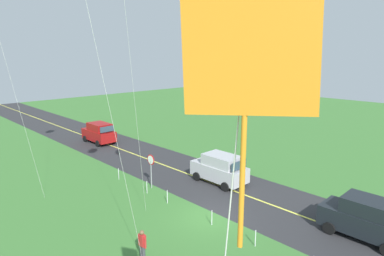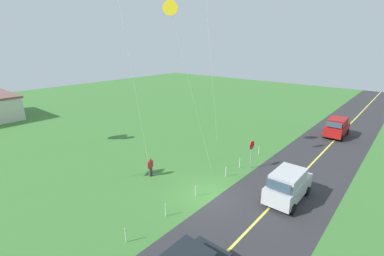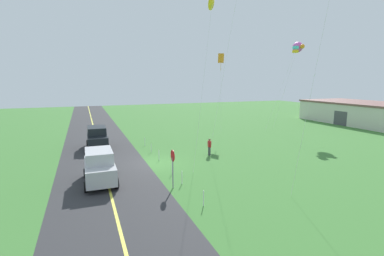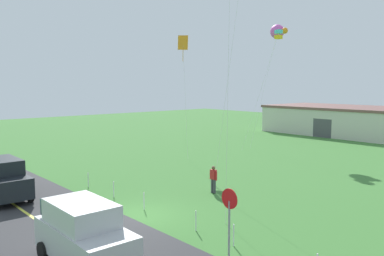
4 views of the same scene
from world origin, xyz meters
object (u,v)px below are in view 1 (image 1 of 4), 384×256
(car_suv_foreground, at_px, (220,168))
(person_adult_near, at_px, (142,245))
(car_parked_east_far, at_px, (99,133))
(stop_sign, at_px, (151,165))
(kite_blue_mid, at_px, (245,54))
(car_parked_west_near, at_px, (367,218))

(car_suv_foreground, relative_size, person_adult_near, 2.75)
(car_parked_east_far, xyz_separation_m, stop_sign, (-14.18, 3.63, 0.65))
(car_suv_foreground, height_order, kite_blue_mid, kite_blue_mid)
(car_parked_east_far, distance_m, stop_sign, 14.66)
(kite_blue_mid, bearing_deg, person_adult_near, -31.32)
(car_suv_foreground, height_order, car_parked_east_far, same)
(car_suv_foreground, relative_size, car_parked_west_near, 1.00)
(car_parked_west_near, bearing_deg, stop_sign, 16.75)
(car_parked_east_far, bearing_deg, stop_sign, 165.63)
(person_adult_near, bearing_deg, stop_sign, -172.85)
(car_parked_west_near, bearing_deg, car_suv_foreground, -1.90)
(car_suv_foreground, height_order, stop_sign, stop_sign)
(stop_sign, bearing_deg, car_parked_west_near, -163.25)
(stop_sign, bearing_deg, kite_blue_mid, 144.91)
(stop_sign, bearing_deg, car_parked_east_far, -14.37)
(car_suv_foreground, distance_m, stop_sign, 5.24)
(car_suv_foreground, distance_m, car_parked_east_far, 17.02)
(car_suv_foreground, distance_m, person_adult_near, 10.72)
(stop_sign, distance_m, kite_blue_mid, 21.98)
(car_suv_foreground, bearing_deg, car_parked_west_near, 178.10)
(car_suv_foreground, bearing_deg, car_parked_east_far, 2.47)
(stop_sign, relative_size, person_adult_near, 1.60)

